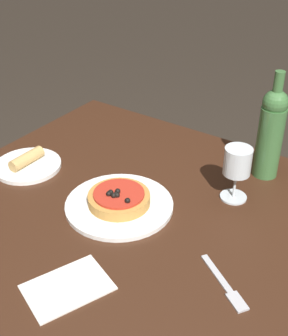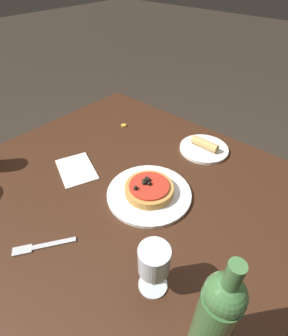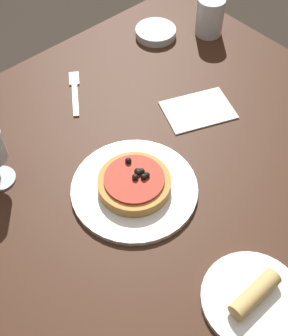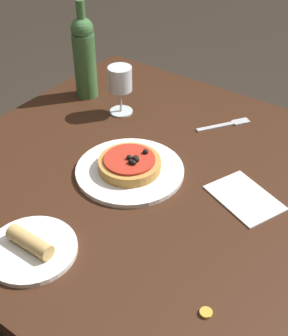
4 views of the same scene
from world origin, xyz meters
name	(u,v)px [view 2 (image 2 of 4)]	position (x,y,z in m)	size (l,w,h in m)	color
ground_plane	(132,286)	(0.00, 0.00, 0.00)	(14.00, 14.00, 0.00)	#2D261E
dining_table	(126,204)	(0.00, 0.00, 0.62)	(1.13, 1.02, 0.71)	#381E11
dinner_plate	(149,194)	(0.08, 0.03, 0.72)	(0.27, 0.27, 0.01)	white
pizza	(149,189)	(0.08, 0.03, 0.74)	(0.16, 0.16, 0.04)	#BC843D
wine_glass	(154,262)	(0.28, -0.20, 0.82)	(0.07, 0.07, 0.15)	silver
wine_bottle	(215,316)	(0.44, -0.22, 0.85)	(0.07, 0.07, 0.30)	#3D6B38
fork	(40,247)	(-0.01, -0.32, 0.71)	(0.11, 0.15, 0.00)	#B7B7BC
side_plate	(204,148)	(0.09, 0.36, 0.72)	(0.19, 0.19, 0.05)	white
paper_napkin	(76,169)	(-0.20, -0.05, 0.71)	(0.20, 0.17, 0.00)	silver
bottle_cap	(124,125)	(-0.28, 0.28, 0.71)	(0.02, 0.02, 0.01)	gold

